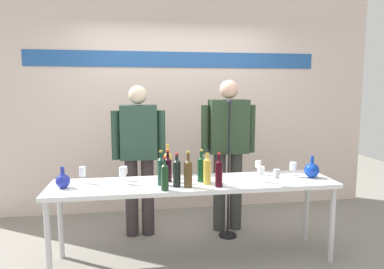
# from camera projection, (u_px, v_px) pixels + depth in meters

# --- Properties ---
(ground_plane) EXTENTS (10.00, 10.00, 0.00)m
(ground_plane) POSITION_uv_depth(u_px,v_px,m) (194.00, 260.00, 3.41)
(ground_plane) COLOR gray
(back_wall) EXTENTS (5.41, 0.11, 3.00)m
(back_wall) POSITION_uv_depth(u_px,v_px,m) (176.00, 99.00, 4.72)
(back_wall) COLOR beige
(back_wall) RESTS_ON ground
(display_table) EXTENTS (2.66, 0.60, 0.77)m
(display_table) POSITION_uv_depth(u_px,v_px,m) (195.00, 188.00, 3.32)
(display_table) COLOR white
(display_table) RESTS_ON ground
(decanter_blue_left) EXTENTS (0.13, 0.13, 0.19)m
(decanter_blue_left) POSITION_uv_depth(u_px,v_px,m) (63.00, 181.00, 3.09)
(decanter_blue_left) COLOR #212B98
(decanter_blue_left) RESTS_ON display_table
(decanter_blue_right) EXTENTS (0.15, 0.15, 0.22)m
(decanter_blue_right) POSITION_uv_depth(u_px,v_px,m) (312.00, 170.00, 3.46)
(decanter_blue_right) COLOR #0F34A0
(decanter_blue_right) RESTS_ON display_table
(presenter_left) EXTENTS (0.59, 0.22, 1.68)m
(presenter_left) POSITION_uv_depth(u_px,v_px,m) (139.00, 152.00, 3.88)
(presenter_left) COLOR #372E30
(presenter_left) RESTS_ON ground
(presenter_right) EXTENTS (0.63, 0.22, 1.74)m
(presenter_right) POSITION_uv_depth(u_px,v_px,m) (228.00, 145.00, 4.03)
(presenter_right) COLOR #363532
(presenter_right) RESTS_ON ground
(wine_bottle_0) EXTENTS (0.07, 0.07, 0.32)m
(wine_bottle_0) POSITION_uv_depth(u_px,v_px,m) (161.00, 170.00, 3.19)
(wine_bottle_0) COLOR #163428
(wine_bottle_0) RESTS_ON display_table
(wine_bottle_1) EXTENTS (0.07, 0.07, 0.30)m
(wine_bottle_1) POSITION_uv_depth(u_px,v_px,m) (177.00, 172.00, 3.14)
(wine_bottle_1) COLOR black
(wine_bottle_1) RESTS_ON display_table
(wine_bottle_2) EXTENTS (0.07, 0.07, 0.30)m
(wine_bottle_2) POSITION_uv_depth(u_px,v_px,m) (168.00, 168.00, 3.31)
(wine_bottle_2) COLOR black
(wine_bottle_2) RESTS_ON display_table
(wine_bottle_3) EXTENTS (0.07, 0.07, 0.32)m
(wine_bottle_3) POSITION_uv_depth(u_px,v_px,m) (188.00, 172.00, 3.12)
(wine_bottle_3) COLOR #4D371A
(wine_bottle_3) RESTS_ON display_table
(wine_bottle_4) EXTENTS (0.08, 0.08, 0.33)m
(wine_bottle_4) POSITION_uv_depth(u_px,v_px,m) (168.00, 163.00, 3.47)
(wine_bottle_4) COLOR gold
(wine_bottle_4) RESTS_ON display_table
(wine_bottle_5) EXTENTS (0.07, 0.07, 0.32)m
(wine_bottle_5) POSITION_uv_depth(u_px,v_px,m) (207.00, 170.00, 3.21)
(wine_bottle_5) COLOR gold
(wine_bottle_5) RESTS_ON display_table
(wine_bottle_6) EXTENTS (0.07, 0.07, 0.31)m
(wine_bottle_6) POSITION_uv_depth(u_px,v_px,m) (201.00, 168.00, 3.31)
(wine_bottle_6) COLOR #0F391E
(wine_bottle_6) RESTS_ON display_table
(wine_bottle_7) EXTENTS (0.07, 0.07, 0.29)m
(wine_bottle_7) POSITION_uv_depth(u_px,v_px,m) (165.00, 176.00, 3.01)
(wine_bottle_7) COLOR #17361C
(wine_bottle_7) RESTS_ON display_table
(wine_bottle_8) EXTENTS (0.07, 0.07, 0.31)m
(wine_bottle_8) POSITION_uv_depth(u_px,v_px,m) (219.00, 172.00, 3.12)
(wine_bottle_8) COLOR black
(wine_bottle_8) RESTS_ON display_table
(wine_glass_left_0) EXTENTS (0.06, 0.06, 0.14)m
(wine_glass_left_0) POSITION_uv_depth(u_px,v_px,m) (124.00, 170.00, 3.34)
(wine_glass_left_0) COLOR white
(wine_glass_left_0) RESTS_ON display_table
(wine_glass_left_1) EXTENTS (0.06, 0.06, 0.15)m
(wine_glass_left_1) POSITION_uv_depth(u_px,v_px,m) (82.00, 172.00, 3.26)
(wine_glass_left_1) COLOR white
(wine_glass_left_1) RESTS_ON display_table
(wine_glass_left_2) EXTENTS (0.07, 0.07, 0.16)m
(wine_glass_left_2) POSITION_uv_depth(u_px,v_px,m) (123.00, 172.00, 3.23)
(wine_glass_left_2) COLOR white
(wine_glass_left_2) RESTS_ON display_table
(wine_glass_right_0) EXTENTS (0.07, 0.07, 0.15)m
(wine_glass_right_0) POSITION_uv_depth(u_px,v_px,m) (293.00, 166.00, 3.49)
(wine_glass_right_0) COLOR white
(wine_glass_right_0) RESTS_ON display_table
(wine_glass_right_1) EXTENTS (0.06, 0.06, 0.14)m
(wine_glass_right_1) POSITION_uv_depth(u_px,v_px,m) (258.00, 165.00, 3.59)
(wine_glass_right_1) COLOR white
(wine_glass_right_1) RESTS_ON display_table
(wine_glass_right_2) EXTENTS (0.07, 0.07, 0.15)m
(wine_glass_right_2) POSITION_uv_depth(u_px,v_px,m) (261.00, 171.00, 3.30)
(wine_glass_right_2) COLOR white
(wine_glass_right_2) RESTS_ON display_table
(wine_glass_right_3) EXTENTS (0.06, 0.06, 0.15)m
(wine_glass_right_3) POSITION_uv_depth(u_px,v_px,m) (277.00, 174.00, 3.17)
(wine_glass_right_3) COLOR white
(wine_glass_right_3) RESTS_ON display_table
(microphone_stand) EXTENTS (0.20, 0.20, 1.53)m
(microphone_stand) POSITION_uv_depth(u_px,v_px,m) (228.00, 192.00, 3.89)
(microphone_stand) COLOR black
(microphone_stand) RESTS_ON ground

